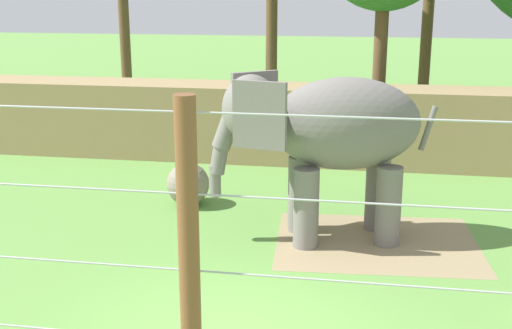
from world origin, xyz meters
The scene contains 5 objects.
dirt_patch centered at (2.12, 4.12, 0.00)m, with size 4.01×3.14×0.01m, color #937F5B.
embankment_wall centered at (0.00, 10.31, 1.10)m, with size 36.00×1.80×2.21m, color #997F56.
elephant centered at (1.07, 4.23, 2.23)m, with size 4.46×2.36×3.36m.
enrichment_ball centered at (-2.25, 5.79, 0.50)m, with size 1.01×1.01×1.01m, color gray.
cable_fence centered at (0.05, -2.68, 2.03)m, with size 10.17×0.21×4.04m.
Camera 1 is at (1.77, -8.37, 4.99)m, focal length 45.74 mm.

